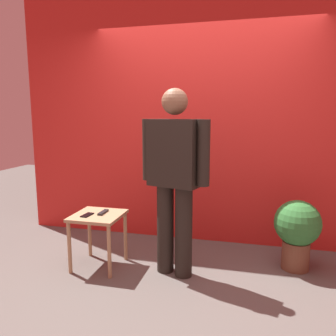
{
  "coord_description": "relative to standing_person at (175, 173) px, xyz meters",
  "views": [
    {
      "loc": [
        0.53,
        -2.54,
        1.49
      ],
      "look_at": [
        -0.23,
        0.55,
        0.98
      ],
      "focal_mm": 34.99,
      "sensor_mm": 36.0,
      "label": 1
    }
  ],
  "objects": [
    {
      "name": "tv_remote",
      "position": [
        -0.72,
        0.0,
        -0.42
      ],
      "size": [
        0.04,
        0.17,
        0.02
      ],
      "primitive_type": "cube",
      "rotation": [
        0.0,
        0.0,
        0.0
      ],
      "color": "black",
      "rests_on": "side_table"
    },
    {
      "name": "side_table",
      "position": [
        -0.76,
        -0.04,
        -0.52
      ],
      "size": [
        0.47,
        0.47,
        0.54
      ],
      "color": "tan",
      "rests_on": "ground_plane"
    },
    {
      "name": "back_wall_red",
      "position": [
        0.12,
        0.96,
        0.64
      ],
      "size": [
        4.48,
        0.12,
        3.22
      ],
      "primitive_type": "cube",
      "color": "red",
      "rests_on": "ground_plane"
    },
    {
      "name": "ground_plane",
      "position": [
        0.12,
        -0.33,
        -0.97
      ],
      "size": [
        12.0,
        12.0,
        0.0
      ],
      "primitive_type": "plane",
      "color": "#59544F"
    },
    {
      "name": "potted_plant",
      "position": [
        1.13,
        0.37,
        -0.56
      ],
      "size": [
        0.44,
        0.44,
        0.69
      ],
      "color": "brown",
      "rests_on": "ground_plane"
    },
    {
      "name": "standing_person",
      "position": [
        0.0,
        0.0,
        0.0
      ],
      "size": [
        0.68,
        0.35,
        1.73
      ],
      "color": "black",
      "rests_on": "ground_plane"
    },
    {
      "name": "cell_phone",
      "position": [
        -0.84,
        -0.1,
        -0.43
      ],
      "size": [
        0.08,
        0.15,
        0.01
      ],
      "primitive_type": "cube",
      "rotation": [
        0.0,
        0.0,
        -0.09
      ],
      "color": "black",
      "rests_on": "side_table"
    }
  ]
}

